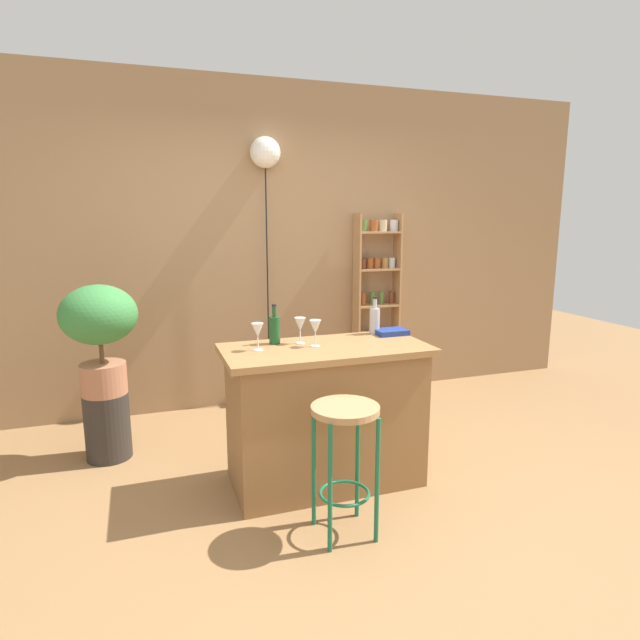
% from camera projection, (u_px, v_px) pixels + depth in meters
% --- Properties ---
extents(ground, '(12.00, 12.00, 0.00)m').
position_uv_depth(ground, '(342.00, 504.00, 3.11)').
color(ground, olive).
extents(back_wall, '(6.40, 0.10, 2.80)m').
position_uv_depth(back_wall, '(263.00, 247.00, 4.65)').
color(back_wall, '#997551').
rests_on(back_wall, ground).
extents(kitchen_counter, '(1.26, 0.61, 0.89)m').
position_uv_depth(kitchen_counter, '(325.00, 415.00, 3.31)').
color(kitchen_counter, olive).
rests_on(kitchen_counter, ground).
extents(bar_stool, '(0.36, 0.36, 0.72)m').
position_uv_depth(bar_stool, '(345.00, 439.00, 2.74)').
color(bar_stool, '#196642').
rests_on(bar_stool, ground).
extents(spice_shelf, '(0.43, 0.16, 1.69)m').
position_uv_depth(spice_shelf, '(377.00, 300.00, 4.94)').
color(spice_shelf, tan).
rests_on(spice_shelf, ground).
extents(plant_stool, '(0.31, 0.31, 0.47)m').
position_uv_depth(plant_stool, '(108.00, 426.00, 3.68)').
color(plant_stool, '#2D2823').
rests_on(plant_stool, ground).
extents(potted_plant, '(0.50, 0.45, 0.75)m').
position_uv_depth(potted_plant, '(99.00, 326.00, 3.54)').
color(potted_plant, '#A86B4C').
rests_on(potted_plant, plant_stool).
extents(bottle_sauce_amber, '(0.07, 0.07, 0.25)m').
position_uv_depth(bottle_sauce_amber, '(275.00, 329.00, 3.27)').
color(bottle_sauce_amber, '#194C23').
rests_on(bottle_sauce_amber, kitchen_counter).
extents(bottle_spirits_clear, '(0.07, 0.07, 0.25)m').
position_uv_depth(bottle_spirits_clear, '(375.00, 320.00, 3.55)').
color(bottle_spirits_clear, '#B2B2B7').
rests_on(bottle_spirits_clear, kitchen_counter).
extents(wine_glass_left, '(0.07, 0.07, 0.16)m').
position_uv_depth(wine_glass_left, '(300.00, 325.00, 3.28)').
color(wine_glass_left, silver).
rests_on(wine_glass_left, kitchen_counter).
extents(wine_glass_center, '(0.07, 0.07, 0.16)m').
position_uv_depth(wine_glass_center, '(258.00, 331.00, 3.11)').
color(wine_glass_center, silver).
rests_on(wine_glass_center, kitchen_counter).
extents(wine_glass_right, '(0.07, 0.07, 0.16)m').
position_uv_depth(wine_glass_right, '(315.00, 328.00, 3.20)').
color(wine_glass_right, silver).
rests_on(wine_glass_right, kitchen_counter).
extents(cookbook, '(0.21, 0.15, 0.03)m').
position_uv_depth(cookbook, '(391.00, 332.00, 3.54)').
color(cookbook, navy).
rests_on(cookbook, kitchen_counter).
extents(pendant_globe_light, '(0.26, 0.26, 2.32)m').
position_uv_depth(pendant_globe_light, '(265.00, 155.00, 4.41)').
color(pendant_globe_light, black).
rests_on(pendant_globe_light, ground).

